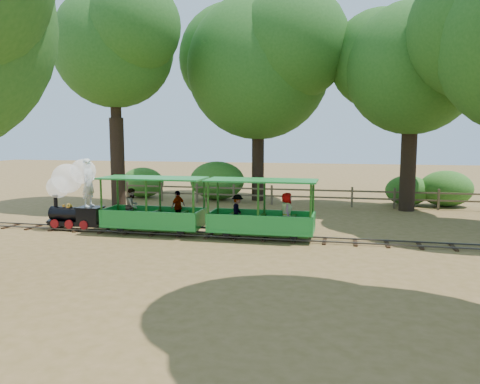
% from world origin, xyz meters
% --- Properties ---
extents(ground, '(90.00, 90.00, 0.00)m').
position_xyz_m(ground, '(0.00, 0.00, 0.00)').
color(ground, olive).
rests_on(ground, ground).
extents(track, '(22.00, 1.00, 0.10)m').
position_xyz_m(track, '(0.00, 0.00, 0.07)').
color(track, '#3F3D3A').
rests_on(track, ground).
extents(locomotive, '(2.35, 1.11, 2.72)m').
position_xyz_m(locomotive, '(-7.30, 0.07, 1.56)').
color(locomotive, black).
rests_on(locomotive, ground).
extents(carriage_front, '(3.73, 1.52, 1.94)m').
position_xyz_m(carriage_front, '(-4.11, 0.01, 0.81)').
color(carriage_front, '#1E8A31').
rests_on(carriage_front, track).
extents(carriage_rear, '(3.73, 1.52, 1.94)m').
position_xyz_m(carriage_rear, '(-0.15, 0.00, 0.80)').
color(carriage_rear, '#1E8A31').
rests_on(carriage_rear, track).
extents(oak_nw, '(7.28, 6.41, 10.69)m').
position_xyz_m(oak_nw, '(-8.53, 6.08, 8.06)').
color(oak_nw, '#2D2116').
rests_on(oak_nw, ground).
extents(oak_nc, '(9.48, 8.34, 10.88)m').
position_xyz_m(oak_nc, '(-2.04, 9.60, 7.48)').
color(oak_nc, '#2D2116').
rests_on(oak_nc, ground).
extents(oak_ne, '(7.52, 6.62, 9.57)m').
position_xyz_m(oak_ne, '(5.47, 7.58, 6.86)').
color(oak_ne, '#2D2116').
rests_on(oak_ne, ground).
extents(fence, '(18.10, 0.10, 1.00)m').
position_xyz_m(fence, '(0.00, 8.00, 0.58)').
color(fence, brown).
rests_on(fence, ground).
extents(shrub_west, '(2.47, 1.90, 1.71)m').
position_xyz_m(shrub_west, '(-8.67, 9.30, 0.85)').
color(shrub_west, '#2D6B1E').
rests_on(shrub_west, ground).
extents(shrub_mid_w, '(3.05, 2.34, 2.11)m').
position_xyz_m(shrub_mid_w, '(-4.25, 9.30, 1.05)').
color(shrub_mid_w, '#2D6B1E').
rests_on(shrub_mid_w, ground).
extents(shrub_mid_e, '(2.19, 1.68, 1.51)m').
position_xyz_m(shrub_mid_e, '(5.74, 9.30, 0.76)').
color(shrub_mid_e, '#2D6B1E').
rests_on(shrub_mid_e, ground).
extents(shrub_east, '(2.59, 1.99, 1.79)m').
position_xyz_m(shrub_east, '(7.56, 9.30, 0.90)').
color(shrub_east, '#2D6B1E').
rests_on(shrub_east, ground).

